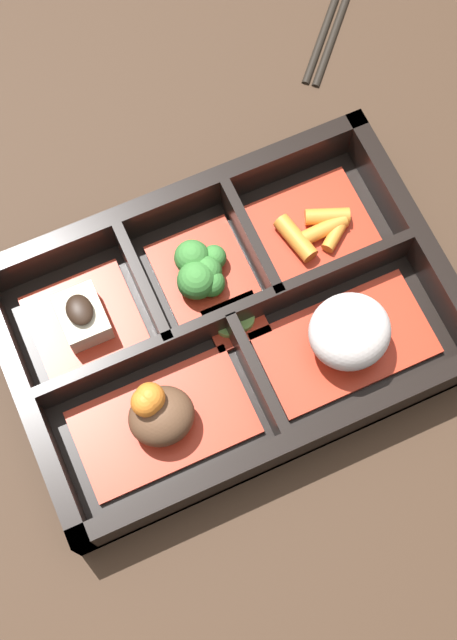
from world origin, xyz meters
TOP-DOWN VIEW (x-y plane):
  - ground_plane at (0.00, 0.00)m, footprint 3.00×3.00m
  - bento_base at (0.00, 0.00)m, footprint 0.33×0.23m
  - bento_rim at (0.00, -0.00)m, footprint 0.33×0.23m
  - bowl_rice at (-0.08, 0.05)m, footprint 0.13×0.07m
  - bowl_stew at (0.08, 0.05)m, footprint 0.13×0.07m
  - bowl_carrots at (-0.10, -0.04)m, footprint 0.09×0.08m
  - bowl_greens at (0.00, -0.04)m, footprint 0.07×0.08m
  - bowl_tofu at (0.10, -0.05)m, footprint 0.08×0.08m
  - bowl_pickles at (-0.01, 0.00)m, footprint 0.04×0.04m

SIDE VIEW (x-z plane):
  - ground_plane at x=0.00m, z-range 0.00..0.00m
  - bento_base at x=0.00m, z-range 0.00..0.01m
  - bowl_pickles at x=-0.01m, z-range 0.01..0.02m
  - bowl_carrots at x=-0.10m, z-range 0.01..0.03m
  - bowl_tofu at x=0.10m, z-range 0.00..0.04m
  - bento_rim at x=0.00m, z-range 0.00..0.05m
  - bowl_greens at x=0.00m, z-range 0.01..0.04m
  - bowl_stew at x=0.08m, z-range 0.00..0.06m
  - bowl_rice at x=-0.08m, z-range 0.01..0.06m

